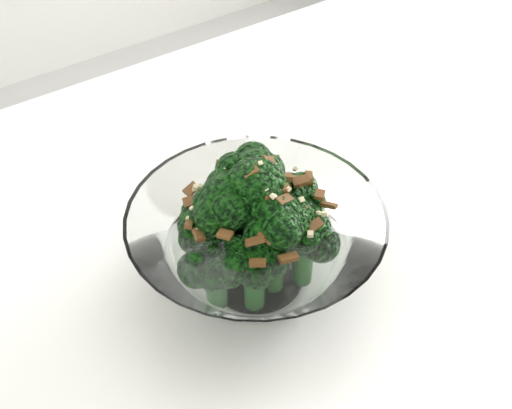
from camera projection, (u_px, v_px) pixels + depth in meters
ground at (330, 397)px, 1.27m from camera, size 3.50×3.50×0.00m
table at (358, 219)px, 0.71m from camera, size 1.21×0.81×0.75m
broccoli_dish at (255, 237)px, 0.52m from camera, size 0.23×0.23×0.15m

